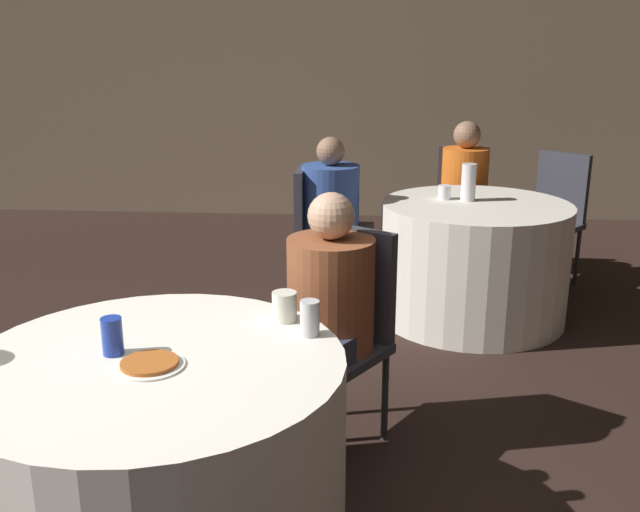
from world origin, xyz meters
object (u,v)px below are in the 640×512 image
(table_far, at_px, (473,261))
(bottle_far, at_px, (469,182))
(chair_far_north, at_px, (462,199))
(person_floral_shirt, at_px, (321,325))
(chair_near_northeast, at_px, (344,318))
(chair_far_northeast, at_px, (555,207))
(chair_far_west, at_px, (315,228))
(person_blue_shirt, at_px, (341,224))
(table_near, at_px, (161,463))
(pizza_plate_near, at_px, (149,364))
(soda_can_blue, at_px, (112,336))
(soda_can_silver, at_px, (310,318))
(person_orange_shirt, at_px, (464,200))

(table_far, height_order, bottle_far, bottle_far)
(chair_far_north, relative_size, person_floral_shirt, 0.84)
(chair_near_northeast, bearing_deg, chair_far_northeast, -88.86)
(chair_far_west, xyz_separation_m, person_blue_shirt, (0.16, -0.00, 0.03))
(table_near, bearing_deg, chair_near_northeast, 56.57)
(chair_far_northeast, relative_size, pizza_plate_near, 4.34)
(soda_can_blue, bearing_deg, person_blue_shirt, 75.29)
(chair_far_west, xyz_separation_m, person_floral_shirt, (0.16, -1.66, 0.02))
(soda_can_silver, bearing_deg, person_blue_shirt, 89.78)
(chair_far_west, xyz_separation_m, pizza_plate_near, (-0.31, -2.42, 0.19))
(table_near, xyz_separation_m, soda_can_silver, (0.47, 0.23, 0.43))
(pizza_plate_near, height_order, bottle_far, bottle_far)
(person_blue_shirt, relative_size, person_floral_shirt, 1.01)
(chair_far_north, bearing_deg, bottle_far, 86.82)
(bottle_far, bearing_deg, pizza_plate_near, -117.09)
(pizza_plate_near, bearing_deg, bottle_far, 62.91)
(soda_can_blue, bearing_deg, chair_far_west, 79.08)
(chair_far_northeast, xyz_separation_m, soda_can_blue, (-2.11, -3.06, 0.25))
(chair_near_northeast, distance_m, person_floral_shirt, 0.17)
(chair_far_northeast, height_order, pizza_plate_near, chair_far_northeast)
(chair_far_west, distance_m, person_orange_shirt, 1.30)
(chair_far_northeast, bearing_deg, soda_can_blue, 96.86)
(chair_far_northeast, distance_m, pizza_plate_near, 3.71)
(person_blue_shirt, bearing_deg, person_floral_shirt, 1.54)
(person_floral_shirt, bearing_deg, soda_can_blue, 81.83)
(chair_near_northeast, xyz_separation_m, soda_can_silver, (-0.09, -0.62, 0.25))
(table_near, relative_size, bottle_far, 5.23)
(person_floral_shirt, distance_m, soda_can_silver, 0.54)
(chair_far_northeast, relative_size, person_blue_shirt, 0.83)
(chair_far_north, height_order, person_orange_shirt, person_orange_shirt)
(chair_far_west, xyz_separation_m, soda_can_blue, (-0.45, -2.34, 0.25))
(chair_far_north, distance_m, pizza_plate_near, 3.65)
(person_floral_shirt, bearing_deg, chair_far_west, -51.19)
(chair_far_north, xyz_separation_m, person_orange_shirt, (-0.01, -0.17, 0.03))
(table_near, distance_m, bottle_far, 2.77)
(soda_can_silver, distance_m, bottle_far, 2.33)
(person_orange_shirt, xyz_separation_m, soda_can_blue, (-1.48, -3.14, 0.22))
(pizza_plate_near, bearing_deg, chair_near_northeast, 58.24)
(table_far, height_order, chair_far_north, chair_far_north)
(soda_can_silver, bearing_deg, pizza_plate_near, -149.23)
(person_orange_shirt, distance_m, soda_can_blue, 3.48)
(person_blue_shirt, bearing_deg, pizza_plate_near, -9.34)
(pizza_plate_near, relative_size, soda_can_blue, 1.77)
(chair_near_northeast, relative_size, bottle_far, 4.08)
(person_orange_shirt, relative_size, pizza_plate_near, 5.30)
(table_near, bearing_deg, soda_can_blue, 168.19)
(chair_far_north, relative_size, soda_can_blue, 7.69)
(chair_far_northeast, xyz_separation_m, person_orange_shirt, (-0.63, 0.08, 0.03))
(chair_far_west, bearing_deg, soda_can_blue, -9.17)
(chair_far_north, distance_m, person_blue_shirt, 1.31)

